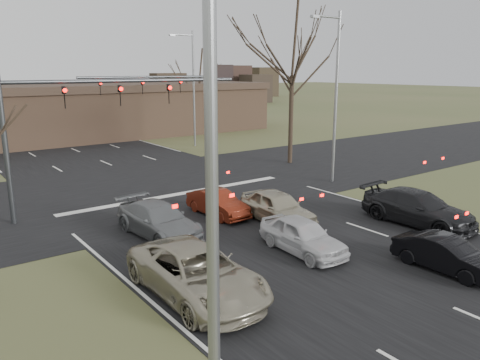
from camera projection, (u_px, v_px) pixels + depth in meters
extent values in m
plane|color=#434F2A|center=(372.00, 274.00, 15.77)|extent=(360.00, 360.00, 0.00)
cube|color=black|center=(6.00, 121.00, 62.57)|extent=(14.00, 300.00, 0.02)
cube|color=black|center=(163.00, 187.00, 27.47)|extent=(200.00, 14.00, 0.02)
cube|color=brown|center=(71.00, 116.00, 46.05)|extent=(42.00, 10.00, 4.60)
cube|color=#38281E|center=(69.00, 88.00, 45.44)|extent=(42.40, 10.40, 0.70)
cylinder|color=#383A3D|center=(4.00, 135.00, 20.05)|extent=(0.24, 0.24, 8.00)
cylinder|color=#383A3D|center=(132.00, 81.00, 23.03)|extent=(12.00, 0.18, 0.18)
imported|color=black|center=(64.00, 97.00, 21.25)|extent=(0.16, 0.20, 1.00)
imported|color=black|center=(120.00, 96.00, 22.81)|extent=(0.16, 0.20, 1.00)
imported|color=black|center=(169.00, 94.00, 24.36)|extent=(0.16, 0.20, 1.00)
imported|color=black|center=(211.00, 92.00, 25.91)|extent=(0.16, 0.20, 1.00)
cylinder|color=#383A3D|center=(214.00, 104.00, 38.03)|extent=(0.24, 0.24, 8.00)
cylinder|color=#383A3D|center=(152.00, 77.00, 34.32)|extent=(11.00, 0.18, 0.18)
imported|color=black|center=(180.00, 86.00, 35.86)|extent=(0.16, 0.20, 1.00)
imported|color=black|center=(142.00, 87.00, 34.03)|extent=(0.16, 0.20, 1.00)
imported|color=black|center=(100.00, 88.00, 32.20)|extent=(0.16, 0.20, 1.00)
cylinder|color=gray|center=(212.00, 202.00, 6.27)|extent=(0.18, 0.18, 10.00)
cylinder|color=gray|center=(336.00, 100.00, 27.66)|extent=(0.18, 0.18, 10.00)
cylinder|color=gray|center=(328.00, 17.00, 26.02)|extent=(2.00, 0.12, 0.12)
cube|color=gray|center=(315.00, 17.00, 25.45)|extent=(0.50, 0.25, 0.15)
cylinder|color=gray|center=(194.00, 90.00, 41.21)|extent=(0.18, 0.18, 10.00)
cylinder|color=gray|center=(182.00, 35.00, 39.57)|extent=(2.00, 0.12, 0.12)
cube|color=gray|center=(172.00, 35.00, 39.00)|extent=(0.50, 0.25, 0.15)
cylinder|color=black|center=(291.00, 120.00, 33.93)|extent=(0.32, 0.32, 6.33)
cylinder|color=black|center=(199.00, 109.00, 51.23)|extent=(0.32, 0.32, 4.95)
imported|color=#A29B83|center=(197.00, 273.00, 14.12)|extent=(2.50, 5.41, 1.50)
imported|color=silver|center=(302.00, 235.00, 17.54)|extent=(1.82, 3.99, 1.33)
imported|color=black|center=(446.00, 254.00, 15.92)|extent=(1.29, 3.62, 1.19)
imported|color=black|center=(418.00, 208.00, 20.76)|extent=(2.30, 5.22, 1.49)
imported|color=slate|center=(158.00, 220.00, 19.32)|extent=(2.28, 4.82, 1.36)
imported|color=#601B0D|center=(218.00, 203.00, 21.99)|extent=(1.37, 3.68, 1.20)
imported|color=#AEA78D|center=(277.00, 207.00, 20.96)|extent=(2.09, 4.39, 1.45)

